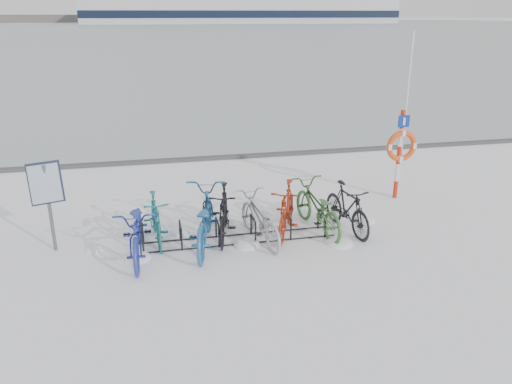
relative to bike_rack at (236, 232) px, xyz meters
The scene contains 15 objects.
ground 0.18m from the bike_rack, ahead, with size 900.00×900.00×0.00m, color white.
ice_sheet 155.00m from the bike_rack, 90.00° to the left, with size 400.00×298.00×0.02m, color #A8B6BE.
quay_edge 5.90m from the bike_rack, 90.00° to the left, with size 400.00×0.25×0.10m, color #3F3F42.
bike_rack is the anchor object (origin of this frame).
info_board 3.63m from the bike_rack, behind, with size 0.62×0.39×1.75m.
lifebuoy_station 4.67m from the bike_rack, 19.75° to the left, with size 0.76×0.22×3.93m.
bike_0 1.93m from the bike_rack, behind, with size 0.73×2.09×1.10m, color navy.
bike_1 1.60m from the bike_rack, 167.54° to the left, with size 0.46×1.64×0.98m, color #176367.
bike_2 0.75m from the bike_rack, behind, with size 0.77×2.22×1.16m, color #22598D.
bike_3 0.48m from the bike_rack, 125.51° to the left, with size 0.51×1.79×1.08m, color black.
bike_4 0.57m from the bike_rack, ahead, with size 0.65×1.85×0.97m, color #9A9EA1.
bike_5 1.16m from the bike_rack, ahead, with size 0.51×1.81×1.09m, color maroon.
bike_6 1.79m from the bike_rack, ahead, with size 0.70×2.00×1.05m, color #33602E.
bike_7 2.38m from the bike_rack, ahead, with size 0.48×1.71×1.03m, color black.
snow_drifts 0.53m from the bike_rack, ahead, with size 6.08×1.87×0.19m.
Camera 1 is at (-1.52, -8.93, 4.28)m, focal length 35.00 mm.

